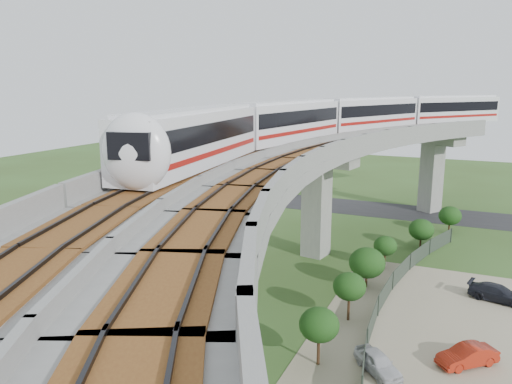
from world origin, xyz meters
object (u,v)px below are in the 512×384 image
(car_white, at_px, (378,363))
(car_dark, at_px, (498,293))
(car_red, at_px, (467,356))
(metro_train, at_px, (349,118))

(car_white, relative_size, car_dark, 0.82)
(car_white, xyz_separation_m, car_red, (4.45, 2.69, 0.01))
(car_white, bearing_deg, car_dark, 20.22)
(metro_train, bearing_deg, car_dark, -35.24)
(car_red, relative_size, car_dark, 0.87)
(car_white, bearing_deg, car_red, -12.30)
(car_white, xyz_separation_m, car_dark, (6.33, 12.81, 0.02))
(metro_train, xyz_separation_m, car_red, (11.72, -19.72, -11.69))
(metro_train, height_order, car_red, metro_train)
(metro_train, bearing_deg, car_red, -59.27)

